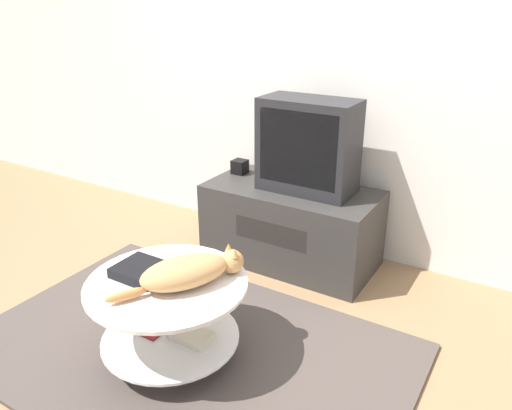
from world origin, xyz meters
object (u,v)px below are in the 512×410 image
at_px(tv, 308,146).
at_px(dvd_box, 142,271).
at_px(speaker, 240,167).
at_px(cat, 189,271).

distance_m(tv, dvd_box, 1.25).
relative_size(speaker, dvd_box, 0.40).
xyz_separation_m(tv, cat, (-0.01, -1.13, -0.29)).
distance_m(tv, speaker, 0.57).
distance_m(speaker, cat, 1.28).
relative_size(tv, speaker, 6.23).
xyz_separation_m(dvd_box, cat, (0.23, 0.05, 0.04)).
bearing_deg(dvd_box, speaker, 102.66).
bearing_deg(tv, speaker, 174.37).
height_order(tv, dvd_box, tv).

